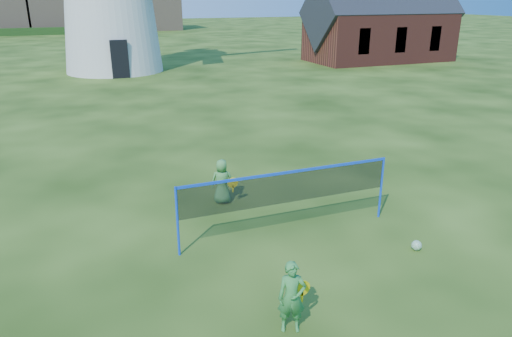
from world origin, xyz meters
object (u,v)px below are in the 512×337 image
Objects in this scene: player_boy at (222,181)px; play_ball at (416,245)px; badminton_net at (288,188)px; chapel at (380,25)px; player_girl at (292,297)px.

player_boy reaches higher than play_ball.
badminton_net reaches higher than player_boy.
badminton_net is at bearing -128.66° from chapel.
chapel is at bearing 51.34° from badminton_net.
badminton_net is at bearing 86.58° from player_girl.
player_girl reaches higher than play_ball.
badminton_net is at bearing 128.60° from player_boy.
player_girl is (-21.69, -28.45, -2.25)m from chapel.
play_ball is at bearing -123.68° from chapel.
badminton_net reaches higher than player_girl.
player_girl is at bearing -159.55° from play_ball.
player_girl is at bearing -127.32° from chapel.
player_boy is at bearing 109.66° from badminton_net.
chapel is at bearing 73.24° from player_girl.
player_boy is at bearing 128.12° from play_ball.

